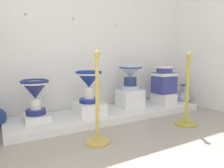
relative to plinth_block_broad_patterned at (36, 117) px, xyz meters
name	(u,v)px	position (x,y,z in m)	size (l,w,h in m)	color
wall_back	(98,23)	(1.07, 0.39, 1.31)	(3.64, 0.06, 2.88)	white
display_platform	(112,113)	(1.07, -0.04, -0.09)	(2.91, 0.77, 0.09)	white
plinth_block_broad_patterned	(36,117)	(0.00, 0.00, 0.00)	(0.30, 0.37, 0.08)	white
antique_toilet_broad_patterned	(35,91)	(0.00, 0.00, 0.33)	(0.34, 0.34, 0.44)	navy
plinth_block_pale_glazed	(89,108)	(0.69, -0.08, 0.05)	(0.37, 0.39, 0.17)	white
antique_toilet_pale_glazed	(89,81)	(0.69, -0.08, 0.43)	(0.36, 0.36, 0.44)	navy
plinth_block_slender_white	(130,98)	(1.45, 0.02, 0.10)	(0.37, 0.33, 0.28)	white
antique_toilet_slender_white	(130,74)	(1.45, 0.02, 0.49)	(0.37, 0.37, 0.40)	#AABCE0
plinth_block_tall_cobalt	(164,98)	(2.13, -0.04, 0.05)	(0.28, 0.38, 0.17)	white
antique_toilet_tall_cobalt	(164,79)	(2.13, -0.04, 0.38)	(0.35, 0.30, 0.47)	#383B8D
info_placard_first	(28,17)	(0.01, 0.36, 1.28)	(0.10, 0.01, 0.12)	white
info_placard_second	(75,22)	(0.67, 0.36, 1.28)	(0.09, 0.01, 0.15)	white
info_placard_third	(117,28)	(1.41, 0.36, 1.25)	(0.10, 0.01, 0.12)	white
decorative_vase_spare	(184,97)	(2.59, -0.09, 0.04)	(0.24, 0.24, 0.39)	navy
stanchion_post_near_left	(98,117)	(0.45, -0.82, 0.15)	(0.25, 0.25, 0.94)	gold
stanchion_post_near_right	(187,106)	(1.72, -0.87, 0.12)	(0.28, 0.28, 0.94)	gold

